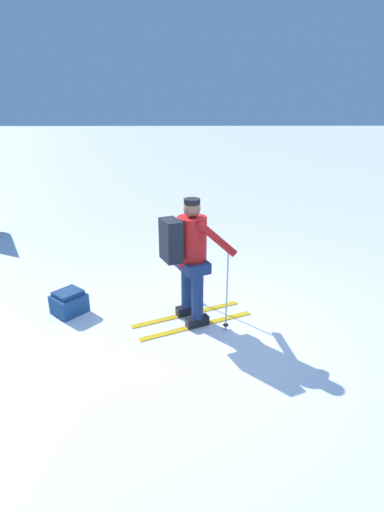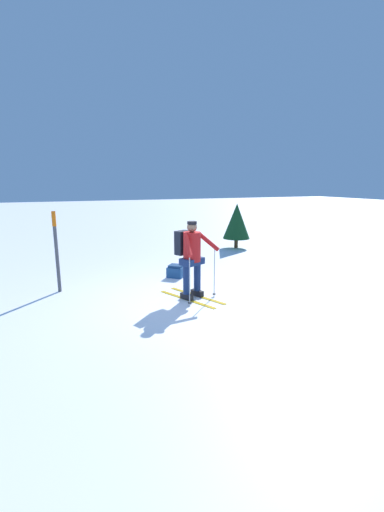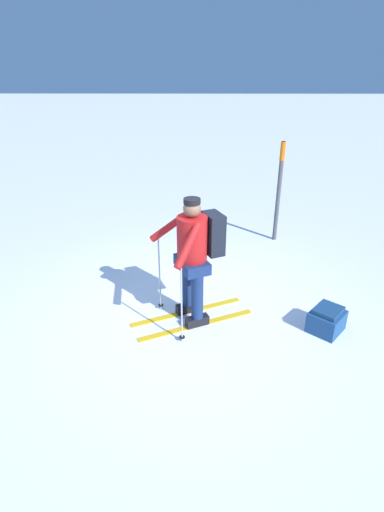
{
  "view_description": "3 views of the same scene",
  "coord_description": "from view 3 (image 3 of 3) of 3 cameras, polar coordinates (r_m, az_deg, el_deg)",
  "views": [
    {
      "loc": [
        -0.14,
        -4.47,
        2.78
      ],
      "look_at": [
        -0.06,
        0.19,
        0.93
      ],
      "focal_mm": 28.0,
      "sensor_mm": 36.0,
      "label": 1
    },
    {
      "loc": [
        6.46,
        -2.48,
        2.47
      ],
      "look_at": [
        -0.06,
        0.19,
        0.93
      ],
      "focal_mm": 24.0,
      "sensor_mm": 36.0,
      "label": 2
    },
    {
      "loc": [
        -0.1,
        4.58,
        3.08
      ],
      "look_at": [
        -0.06,
        0.19,
        0.93
      ],
      "focal_mm": 28.0,
      "sensor_mm": 36.0,
      "label": 3
    }
  ],
  "objects": [
    {
      "name": "ground_plane",
      "position": [
        5.52,
        -0.62,
        -7.78
      ],
      "size": [
        80.0,
        80.0,
        0.0
      ],
      "primitive_type": "plane",
      "color": "white"
    },
    {
      "name": "skier",
      "position": [
        4.88,
        0.38,
        0.53
      ],
      "size": [
        1.62,
        1.1,
        1.66
      ],
      "color": "gold",
      "rests_on": "ground_plane"
    },
    {
      "name": "dropped_backpack",
      "position": [
        5.34,
        18.67,
        -8.64
      ],
      "size": [
        0.54,
        0.55,
        0.33
      ],
      "color": "navy",
      "rests_on": "ground_plane"
    },
    {
      "name": "trail_marker",
      "position": [
        7.47,
        12.37,
        9.84
      ],
      "size": [
        0.09,
        0.09,
        1.83
      ],
      "color": "#4C4C51",
      "rests_on": "ground_plane"
    }
  ]
}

